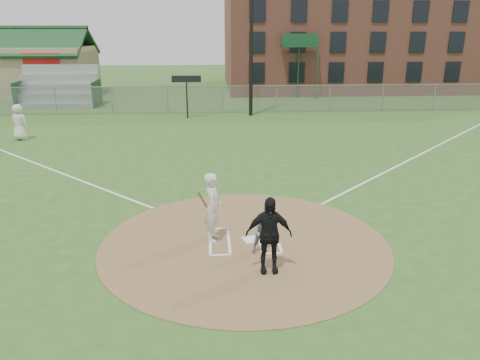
{
  "coord_description": "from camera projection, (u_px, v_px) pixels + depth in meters",
  "views": [
    {
      "loc": [
        -0.93,
        -12.42,
        6.01
      ],
      "look_at": [
        0.0,
        2.0,
        1.3
      ],
      "focal_mm": 35.0,
      "sensor_mm": 36.0,
      "label": 1
    }
  ],
  "objects": [
    {
      "name": "bleachers",
      "position": [
        58.0,
        86.0,
        37.28
      ],
      "size": [
        6.08,
        3.2,
        3.2
      ],
      "color": "#B7BABF",
      "rests_on": "ground"
    },
    {
      "name": "batters_boxes",
      "position": [
        244.0,
        240.0,
        13.84
      ],
      "size": [
        2.08,
        1.88,
        0.01
      ],
      "color": "white",
      "rests_on": "dirt_circle"
    },
    {
      "name": "home_plate",
      "position": [
        251.0,
        239.0,
        13.86
      ],
      "size": [
        0.59,
        0.59,
        0.03
      ],
      "primitive_type": "cube",
      "rotation": [
        0.0,
        0.0,
        0.31
      ],
      "color": "white",
      "rests_on": "dirt_circle"
    },
    {
      "name": "light_pole",
      "position": [
        251.0,
        19.0,
        31.71
      ],
      "size": [
        1.2,
        0.3,
        12.22
      ],
      "color": "black",
      "rests_on": "ground"
    },
    {
      "name": "scoreboard_sign",
      "position": [
        186.0,
        84.0,
        31.98
      ],
      "size": [
        2.0,
        0.1,
        2.93
      ],
      "color": "black",
      "rests_on": "ground"
    },
    {
      "name": "ground",
      "position": [
        244.0,
        243.0,
        13.7
      ],
      "size": [
        140.0,
        140.0,
        0.0
      ],
      "primitive_type": "plane",
      "color": "#2E571D",
      "rests_on": "ground"
    },
    {
      "name": "batter_at_plate",
      "position": [
        213.0,
        207.0,
        13.58
      ],
      "size": [
        0.75,
        1.09,
        2.06
      ],
      "color": "silver",
      "rests_on": "dirt_circle"
    },
    {
      "name": "brick_warehouse",
      "position": [
        372.0,
        13.0,
        48.38
      ],
      "size": [
        30.0,
        17.17,
        15.0
      ],
      "color": "#A55847",
      "rests_on": "ground"
    },
    {
      "name": "clubhouse",
      "position": [
        24.0,
        69.0,
        43.17
      ],
      "size": [
        12.2,
        8.71,
        6.23
      ],
      "color": "tan",
      "rests_on": "ground"
    },
    {
      "name": "foul_line_third",
      "position": [
        37.0,
        164.0,
        21.69
      ],
      "size": [
        17.04,
        17.04,
        0.01
      ],
      "primitive_type": "cube",
      "rotation": [
        0.0,
        0.0,
        0.79
      ],
      "color": "white",
      "rests_on": "ground"
    },
    {
      "name": "umpire",
      "position": [
        269.0,
        235.0,
        11.81
      ],
      "size": [
        1.2,
        0.52,
        2.02
      ],
      "primitive_type": "imported",
      "rotation": [
        0.0,
        0.0,
        -0.02
      ],
      "color": "black",
      "rests_on": "dirt_circle"
    },
    {
      "name": "foul_line_first",
      "position": [
        415.0,
        157.0,
        22.79
      ],
      "size": [
        17.04,
        17.04,
        0.01
      ],
      "primitive_type": "cube",
      "rotation": [
        0.0,
        0.0,
        -0.79
      ],
      "color": "white",
      "rests_on": "ground"
    },
    {
      "name": "outfield_fence",
      "position": [
        222.0,
        99.0,
        34.26
      ],
      "size": [
        56.08,
        0.08,
        2.03
      ],
      "color": "slate",
      "rests_on": "ground"
    },
    {
      "name": "catcher",
      "position": [
        262.0,
        233.0,
        12.96
      ],
      "size": [
        0.65,
        0.55,
        1.17
      ],
      "primitive_type": "imported",
      "rotation": [
        0.0,
        0.0,
        0.22
      ],
      "color": "gray",
      "rests_on": "dirt_circle"
    },
    {
      "name": "dirt_circle",
      "position": [
        244.0,
        243.0,
        13.7
      ],
      "size": [
        8.4,
        8.4,
        0.02
      ],
      "primitive_type": "cylinder",
      "color": "olive",
      "rests_on": "ground"
    },
    {
      "name": "ondeck_player",
      "position": [
        19.0,
        122.0,
        26.09
      ],
      "size": [
        1.13,
        0.91,
        2.01
      ],
      "primitive_type": "imported",
      "rotation": [
        0.0,
        0.0,
        2.83
      ],
      "color": "silver",
      "rests_on": "ground"
    }
  ]
}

